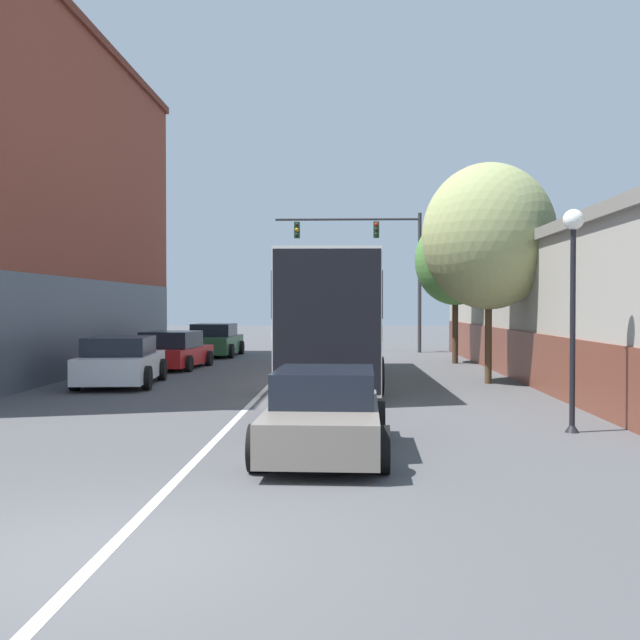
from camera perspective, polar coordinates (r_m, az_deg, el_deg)
The scene contains 12 objects.
ground_plane at distance 7.55m, azimuth -16.04°, elevation -16.69°, with size 160.00×160.00×0.00m, color #4C4C4F.
lane_center_line at distance 24.09m, azimuth -3.29°, elevation -4.38°, with size 0.14×46.10×0.01m.
building_right_storefront at distance 26.53m, azimuth 20.93°, elevation 1.06°, with size 6.98×26.84×4.40m.
bus at distance 22.97m, azimuth 0.72°, elevation 0.45°, with size 2.97×12.52×3.65m.
hatchback_foreground at distance 11.71m, azimuth 0.33°, elevation -7.13°, with size 2.02×4.17×1.30m.
parked_car_left_near at distance 27.91m, azimuth -11.15°, elevation -2.33°, with size 2.43×4.43×1.37m.
parked_car_left_mid at distance 34.41m, azimuth -8.01°, elevation -1.57°, with size 2.22×4.58×1.49m.
parked_car_left_far at distance 22.36m, azimuth -14.93°, elevation -3.10°, with size 2.45×4.52×1.41m.
traffic_signal_gantry at distance 37.04m, azimuth 4.47°, elevation 5.13°, with size 7.20×0.36×6.86m.
street_lamp at distance 14.28m, azimuth 18.71°, elevation 2.44°, with size 0.38×0.38×4.04m.
street_tree_near at distance 22.70m, azimuth 12.74°, elevation 6.23°, with size 3.92×3.53×6.51m.
street_tree_far at distance 30.36m, azimuth 10.28°, elevation 4.47°, with size 3.23×2.91×5.89m.
Camera 1 is at (2.25, -6.83, 2.30)m, focal length 42.00 mm.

